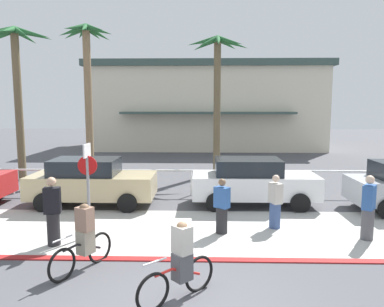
{
  "coord_description": "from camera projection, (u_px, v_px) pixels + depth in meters",
  "views": [
    {
      "loc": [
        0.42,
        -6.12,
        3.59
      ],
      "look_at": [
        0.09,
        6.0,
        2.01
      ],
      "focal_mm": 35.06,
      "sensor_mm": 36.0,
      "label": 1
    }
  ],
  "objects": [
    {
      "name": "ground_plane",
      "position": [
        192.0,
        187.0,
        16.45
      ],
      "size": [
        80.0,
        80.0,
        0.0
      ],
      "primitive_type": "plane",
      "color": "#4C4C51"
    },
    {
      "name": "sidewalk_strip",
      "position": [
        187.0,
        231.0,
        10.7
      ],
      "size": [
        44.0,
        4.0,
        0.02
      ],
      "primitive_type": "cube",
      "color": "beige",
      "rests_on": "ground"
    },
    {
      "name": "curb_paint",
      "position": [
        184.0,
        259.0,
        8.72
      ],
      "size": [
        44.0,
        0.24,
        0.03
      ],
      "primitive_type": "cube",
      "color": "maroon",
      "rests_on": "ground"
    },
    {
      "name": "building_backdrop",
      "position": [
        207.0,
        106.0,
        31.93
      ],
      "size": [
        18.89,
        9.61,
        6.95
      ],
      "color": "beige",
      "rests_on": "ground"
    },
    {
      "name": "rail_fence",
      "position": [
        191.0,
        174.0,
        14.85
      ],
      "size": [
        24.06,
        0.08,
        1.04
      ],
      "color": "white",
      "rests_on": "ground"
    },
    {
      "name": "stop_sign_bike_lane",
      "position": [
        88.0,
        177.0,
        10.03
      ],
      "size": [
        0.52,
        0.56,
        2.56
      ],
      "color": "gray",
      "rests_on": "ground"
    },
    {
      "name": "palm_tree_0",
      "position": [
        16.0,
        62.0,
        17.28
      ],
      "size": [
        3.34,
        3.37,
        7.16
      ],
      "color": "brown",
      "rests_on": "ground"
    },
    {
      "name": "palm_tree_1",
      "position": [
        87.0,
        62.0,
        17.87
      ],
      "size": [
        2.59,
        2.96,
        7.39
      ],
      "color": "#846B4C",
      "rests_on": "ground"
    },
    {
      "name": "palm_tree_2",
      "position": [
        217.0,
        70.0,
        19.04
      ],
      "size": [
        3.16,
        3.13,
        7.06
      ],
      "color": "brown",
      "rests_on": "ground"
    },
    {
      "name": "car_tan_1",
      "position": [
        91.0,
        181.0,
        13.36
      ],
      "size": [
        4.4,
        2.02,
        1.69
      ],
      "color": "tan",
      "rests_on": "ground"
    },
    {
      "name": "car_white_2",
      "position": [
        253.0,
        181.0,
        13.38
      ],
      "size": [
        4.4,
        2.02,
        1.69
      ],
      "color": "white",
      "rests_on": "ground"
    },
    {
      "name": "cyclist_red_0",
      "position": [
        180.0,
        263.0,
        6.9
      ],
      "size": [
        1.37,
        1.29,
        1.5
      ],
      "color": "black",
      "rests_on": "ground"
    },
    {
      "name": "cyclist_black_1",
      "position": [
        84.0,
        239.0,
        8.14
      ],
      "size": [
        0.91,
        1.63,
        1.5
      ],
      "color": "black",
      "rests_on": "ground"
    },
    {
      "name": "pedestrian_0",
      "position": [
        222.0,
        209.0,
        10.41
      ],
      "size": [
        0.48,
        0.45,
        1.57
      ],
      "color": "#232326",
      "rests_on": "ground"
    },
    {
      "name": "pedestrian_1",
      "position": [
        275.0,
        204.0,
        10.85
      ],
      "size": [
        0.42,
        0.47,
        1.59
      ],
      "color": "#384C7A",
      "rests_on": "ground"
    },
    {
      "name": "pedestrian_2",
      "position": [
        53.0,
        214.0,
        9.5
      ],
      "size": [
        0.44,
        0.38,
        1.79
      ],
      "color": "#232326",
      "rests_on": "ground"
    },
    {
      "name": "pedestrian_3",
      "position": [
        368.0,
        210.0,
        9.91
      ],
      "size": [
        0.45,
        0.48,
        1.75
      ],
      "color": "#4C4C51",
      "rests_on": "ground"
    }
  ]
}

